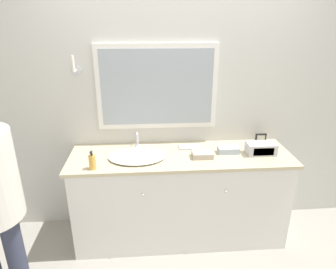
# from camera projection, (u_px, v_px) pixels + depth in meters

# --- Properties ---
(ground_plane) EXTENTS (14.00, 14.00, 0.00)m
(ground_plane) POSITION_uv_depth(u_px,v_px,m) (183.00, 256.00, 2.73)
(ground_plane) COLOR #9E998E
(wall_back) EXTENTS (8.00, 0.18, 2.55)m
(wall_back) POSITION_uv_depth(u_px,v_px,m) (177.00, 102.00, 2.86)
(wall_back) COLOR silver
(wall_back) RESTS_ON ground_plane
(vanity_counter) EXTENTS (2.00, 0.61, 0.88)m
(vanity_counter) POSITION_uv_depth(u_px,v_px,m) (180.00, 196.00, 2.86)
(vanity_counter) COLOR white
(vanity_counter) RESTS_ON ground_plane
(sink_basin) EXTENTS (0.51, 0.42, 0.16)m
(sink_basin) POSITION_uv_depth(u_px,v_px,m) (137.00, 155.00, 2.64)
(sink_basin) COLOR white
(sink_basin) RESTS_ON vanity_counter
(soap_bottle) EXTENTS (0.06, 0.06, 0.16)m
(soap_bottle) POSITION_uv_depth(u_px,v_px,m) (92.00, 162.00, 2.42)
(soap_bottle) COLOR gold
(soap_bottle) RESTS_ON vanity_counter
(appliance_box) EXTENTS (0.26, 0.15, 0.10)m
(appliance_box) POSITION_uv_depth(u_px,v_px,m) (261.00, 149.00, 2.70)
(appliance_box) COLOR #BCBCC1
(appliance_box) RESTS_ON vanity_counter
(picture_frame) EXTENTS (0.11, 0.01, 0.11)m
(picture_frame) POSITION_uv_depth(u_px,v_px,m) (261.00, 139.00, 2.90)
(picture_frame) COLOR black
(picture_frame) RESTS_ON vanity_counter
(hand_towel_near_sink) EXTENTS (0.19, 0.10, 0.05)m
(hand_towel_near_sink) POSITION_uv_depth(u_px,v_px,m) (228.00, 150.00, 2.73)
(hand_towel_near_sink) COLOR #A8B7C6
(hand_towel_near_sink) RESTS_ON vanity_counter
(hand_towel_far_corner) EXTENTS (0.18, 0.13, 0.05)m
(hand_towel_far_corner) POSITION_uv_depth(u_px,v_px,m) (202.00, 155.00, 2.64)
(hand_towel_far_corner) COLOR #B7A899
(hand_towel_far_corner) RESTS_ON vanity_counter
(metal_tray) EXTENTS (0.20, 0.13, 0.01)m
(metal_tray) POSITION_uv_depth(u_px,v_px,m) (189.00, 147.00, 2.85)
(metal_tray) COLOR #ADADB2
(metal_tray) RESTS_ON vanity_counter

